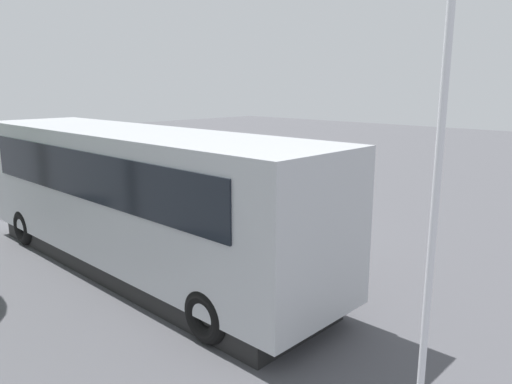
# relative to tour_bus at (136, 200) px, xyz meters

# --- Properties ---
(ground_plane) EXTENTS (80.00, 80.00, 0.00)m
(ground_plane) POSITION_rel_tour_bus_xyz_m (0.06, -4.00, -1.65)
(ground_plane) COLOR #4C4C51
(tour_bus) EXTENTS (10.72, 2.65, 3.25)m
(tour_bus) POSITION_rel_tour_bus_xyz_m (0.00, 0.00, 0.00)
(tour_bus) COLOR #B7BABF
(tour_bus) RESTS_ON ground_plane
(spectator_far_left) EXTENTS (0.58, 0.37, 1.75)m
(spectator_far_left) POSITION_rel_tour_bus_xyz_m (-0.80, -2.89, -0.61)
(spectator_far_left) COLOR black
(spectator_far_left) RESTS_ON ground_plane
(spectator_left) EXTENTS (0.58, 0.38, 1.82)m
(spectator_left) POSITION_rel_tour_bus_xyz_m (0.25, -2.71, -0.55)
(spectator_left) COLOR black
(spectator_left) RESTS_ON ground_plane
(spectator_centre) EXTENTS (0.58, 0.38, 1.80)m
(spectator_centre) POSITION_rel_tour_bus_xyz_m (1.58, -2.72, -0.57)
(spectator_centre) COLOR black
(spectator_centre) RESTS_ON ground_plane
(parked_motorcycle_silver) EXTENTS (2.05, 0.59, 0.99)m
(parked_motorcycle_silver) POSITION_rel_tour_bus_xyz_m (-0.68, -2.04, -1.16)
(parked_motorcycle_silver) COLOR black
(parked_motorcycle_silver) RESTS_ON ground_plane
(parked_motorcycle_dark) EXTENTS (2.04, 0.66, 0.99)m
(parked_motorcycle_dark) POSITION_rel_tour_bus_xyz_m (-2.92, -1.88, -1.16)
(parked_motorcycle_dark) COLOR black
(parked_motorcycle_dark) RESTS_ON ground_plane
(stunt_motorcycle) EXTENTS (1.89, 1.01, 1.76)m
(stunt_motorcycle) POSITION_rel_tour_bus_xyz_m (1.10, -6.49, -0.62)
(stunt_motorcycle) COLOR black
(stunt_motorcycle) RESTS_ON ground_plane
(flagpole) EXTENTS (0.78, 0.36, 6.42)m
(flagpole) POSITION_rel_tour_bus_xyz_m (-7.47, 1.19, 1.52)
(flagpole) COLOR silver
(flagpole) RESTS_ON ground_plane
(bay_line_a) EXTENTS (0.21, 4.60, 0.01)m
(bay_line_a) POSITION_rel_tour_bus_xyz_m (-2.16, -4.21, -1.64)
(bay_line_a) COLOR white
(bay_line_a) RESTS_ON ground_plane
(bay_line_b) EXTENTS (0.19, 3.58, 0.01)m
(bay_line_b) POSITION_rel_tour_bus_xyz_m (0.57, -4.21, -1.64)
(bay_line_b) COLOR white
(bay_line_b) RESTS_ON ground_plane
(bay_line_c) EXTENTS (0.19, 3.57, 0.01)m
(bay_line_c) POSITION_rel_tour_bus_xyz_m (3.29, -4.21, -1.64)
(bay_line_c) COLOR white
(bay_line_c) RESTS_ON ground_plane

